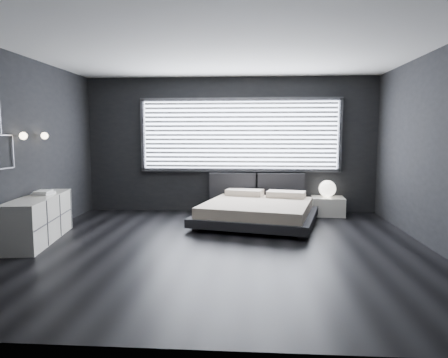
{
  "coord_description": "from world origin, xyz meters",
  "views": [
    {
      "loc": [
        0.45,
        -5.58,
        1.62
      ],
      "look_at": [
        0.0,
        0.85,
        0.9
      ],
      "focal_mm": 32.0,
      "sensor_mm": 36.0,
      "label": 1
    }
  ],
  "objects": [
    {
      "name": "room",
      "position": [
        0.0,
        0.0,
        1.4
      ],
      "size": [
        6.04,
        6.0,
        2.8
      ],
      "color": "black",
      "rests_on": "ground"
    },
    {
      "name": "window",
      "position": [
        0.2,
        2.7,
        1.61
      ],
      "size": [
        4.14,
        0.09,
        1.52
      ],
      "color": "white",
      "rests_on": "ground"
    },
    {
      "name": "headboard",
      "position": [
        0.55,
        2.64,
        0.57
      ],
      "size": [
        1.96,
        0.16,
        0.52
      ],
      "color": "black",
      "rests_on": "ground"
    },
    {
      "name": "sconce_near",
      "position": [
        -2.88,
        0.05,
        1.6
      ],
      "size": [
        0.18,
        0.11,
        0.11
      ],
      "color": "silver",
      "rests_on": "ground"
    },
    {
      "name": "sconce_far",
      "position": [
        -2.88,
        0.65,
        1.6
      ],
      "size": [
        0.18,
        0.11,
        0.11
      ],
      "color": "silver",
      "rests_on": "ground"
    },
    {
      "name": "wall_art_lower",
      "position": [
        -2.98,
        -0.3,
        1.38
      ],
      "size": [
        0.01,
        0.48,
        0.48
      ],
      "color": "#47474C",
      "rests_on": "ground"
    },
    {
      "name": "bed",
      "position": [
        0.56,
        1.59,
        0.24
      ],
      "size": [
        2.42,
        2.35,
        0.53
      ],
      "color": "black",
      "rests_on": "ground"
    },
    {
      "name": "nightstand",
      "position": [
        1.98,
        2.46,
        0.18
      ],
      "size": [
        0.67,
        0.57,
        0.37
      ],
      "primitive_type": "cube",
      "rotation": [
        0.0,
        0.0,
        -0.07
      ],
      "color": "white",
      "rests_on": "ground"
    },
    {
      "name": "orb_lamp",
      "position": [
        1.97,
        2.5,
        0.54
      ],
      "size": [
        0.34,
        0.34,
        0.34
      ],
      "primitive_type": "sphere",
      "color": "white",
      "rests_on": "nightstand"
    },
    {
      "name": "dresser",
      "position": [
        -2.78,
        0.18,
        0.34
      ],
      "size": [
        0.74,
        1.77,
        0.69
      ],
      "color": "white",
      "rests_on": "ground"
    },
    {
      "name": "book_stack",
      "position": [
        -2.79,
        0.37,
        0.72
      ],
      "size": [
        0.25,
        0.33,
        0.07
      ],
      "color": "silver",
      "rests_on": "dresser"
    }
  ]
}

